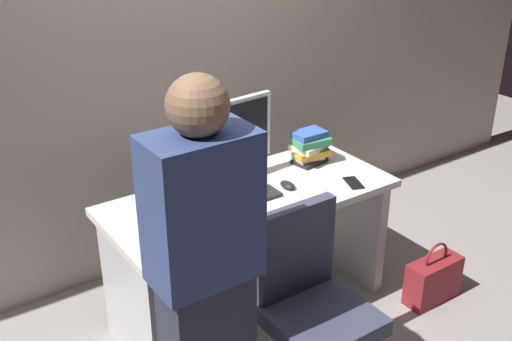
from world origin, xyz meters
The scene contains 13 objects.
ground_plane centered at (0.00, 0.00, 0.00)m, with size 9.00×9.00×0.00m, color gray.
wall_back centered at (0.00, 0.82, 1.50)m, with size 6.40×0.10×3.00m, color #9E9384.
desk centered at (0.00, 0.00, 0.52)m, with size 1.52×0.67×0.74m.
office_chair centered at (-0.12, -0.67, 0.43)m, with size 0.52×0.52×0.94m.
person_at_desk centered at (-0.64, -0.64, 0.84)m, with size 0.40×0.24×1.64m.
monitor centered at (-0.02, 0.17, 1.00)m, with size 0.54×0.16×0.46m.
keyboard centered at (-0.10, -0.06, 0.75)m, with size 0.43×0.13×0.02m, color #262626.
mouse centered at (0.19, -0.06, 0.76)m, with size 0.06×0.10×0.03m, color black.
cup_near_keyboard centered at (-0.43, -0.17, 0.78)m, with size 0.08×0.08×0.09m, color silver.
cup_by_monitor centered at (-0.52, 0.15, 0.79)m, with size 0.07×0.07×0.09m, color #3372B2.
book_stack centered at (0.49, 0.12, 0.84)m, with size 0.22×0.18×0.19m.
cell_phone centered at (0.52, -0.22, 0.74)m, with size 0.07×0.14×0.01m, color black.
handbag centered at (0.91, -0.51, 0.14)m, with size 0.34×0.14×0.38m.
Camera 1 is at (-1.58, -2.34, 2.20)m, focal length 43.29 mm.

